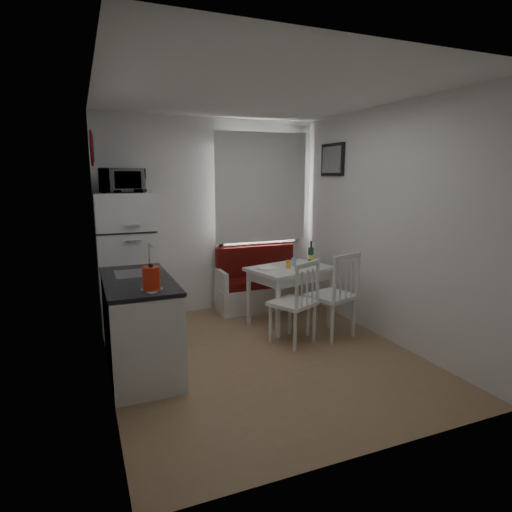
{
  "coord_description": "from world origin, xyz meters",
  "views": [
    {
      "loc": [
        -1.65,
        -3.85,
        1.84
      ],
      "look_at": [
        0.14,
        0.5,
        0.96
      ],
      "focal_mm": 30.0,
      "sensor_mm": 36.0,
      "label": 1
    }
  ],
  "objects": [
    {
      "name": "picture_frame",
      "position": [
        1.48,
        1.1,
        2.05
      ],
      "size": [
        0.04,
        0.52,
        0.42
      ],
      "primitive_type": "cube",
      "color": "black",
      "rests_on": "wall_right"
    },
    {
      "name": "fridge",
      "position": [
        -1.18,
        1.4,
        0.83
      ],
      "size": [
        0.66,
        0.66,
        1.65
      ],
      "primitive_type": "cube",
      "color": "white",
      "rests_on": "floor"
    },
    {
      "name": "wine_bottle",
      "position": [
        1.06,
        0.87,
        0.88
      ],
      "size": [
        0.07,
        0.07,
        0.29
      ],
      "primitive_type": null,
      "color": "#123920",
      "rests_on": "dining_table"
    },
    {
      "name": "drinking_glass_blue",
      "position": [
        0.79,
        0.82,
        0.78
      ],
      "size": [
        0.06,
        0.06,
        0.1
      ],
      "primitive_type": "cylinder",
      "color": "#8AC9EA",
      "rests_on": "dining_table"
    },
    {
      "name": "window",
      "position": [
        0.7,
        1.72,
        1.62
      ],
      "size": [
        1.22,
        0.06,
        1.47
      ],
      "primitive_type": "cube",
      "color": "white",
      "rests_on": "wall_back"
    },
    {
      "name": "wall_front",
      "position": [
        0.0,
        -1.75,
        1.3
      ],
      "size": [
        3.0,
        0.02,
        2.6
      ],
      "primitive_type": "cube",
      "color": "white",
      "rests_on": "floor"
    },
    {
      "name": "drinking_glass_orange",
      "position": [
        0.66,
        0.72,
        0.78
      ],
      "size": [
        0.06,
        0.06,
        0.1
      ],
      "primitive_type": "cylinder",
      "color": "yellow",
      "rests_on": "dining_table"
    },
    {
      "name": "chair_right",
      "position": [
        0.96,
        0.1,
        0.62
      ],
      "size": [
        0.58,
        0.57,
        0.54
      ],
      "rotation": [
        0.0,
        0.0,
        0.31
      ],
      "color": "white",
      "rests_on": "floor"
    },
    {
      "name": "wall_right",
      "position": [
        1.5,
        0.0,
        1.3
      ],
      "size": [
        0.02,
        3.5,
        2.6
      ],
      "primitive_type": "cube",
      "color": "white",
      "rests_on": "floor"
    },
    {
      "name": "bench",
      "position": [
        0.61,
        1.51,
        0.29
      ],
      "size": [
        1.21,
        0.46,
        0.86
      ],
      "color": "white",
      "rests_on": "floor"
    },
    {
      "name": "dining_table",
      "position": [
        0.71,
        0.77,
        0.65
      ],
      "size": [
        1.11,
        0.91,
        0.73
      ],
      "rotation": [
        0.0,
        0.0,
        0.26
      ],
      "color": "white",
      "rests_on": "floor"
    },
    {
      "name": "wall_left",
      "position": [
        -1.5,
        0.0,
        1.3
      ],
      "size": [
        0.02,
        3.5,
        2.6
      ],
      "primitive_type": "cube",
      "color": "white",
      "rests_on": "floor"
    },
    {
      "name": "plate",
      "position": [
        0.41,
        0.79,
        0.74
      ],
      "size": [
        0.25,
        0.25,
        0.02
      ],
      "primitive_type": "cylinder",
      "color": "white",
      "rests_on": "dining_table"
    },
    {
      "name": "microwave",
      "position": [
        -1.18,
        1.35,
        1.79
      ],
      "size": [
        0.5,
        0.34,
        0.28
      ],
      "primitive_type": "imported",
      "color": "white",
      "rests_on": "fridge"
    },
    {
      "name": "wall_sign",
      "position": [
        -1.47,
        1.45,
        2.15
      ],
      "size": [
        0.03,
        0.4,
        0.4
      ],
      "primitive_type": "cylinder",
      "rotation": [
        0.0,
        1.57,
        0.0
      ],
      "color": "navy",
      "rests_on": "wall_left"
    },
    {
      "name": "floor",
      "position": [
        0.0,
        0.0,
        0.0
      ],
      "size": [
        3.0,
        3.5,
        0.02
      ],
      "primitive_type": "cube",
      "color": "#977950",
      "rests_on": "ground"
    },
    {
      "name": "ceiling",
      "position": [
        0.0,
        0.0,
        2.6
      ],
      "size": [
        3.0,
        3.5,
        0.02
      ],
      "primitive_type": "cube",
      "color": "white",
      "rests_on": "wall_back"
    },
    {
      "name": "kettle",
      "position": [
        -1.15,
        -0.38,
        1.02
      ],
      "size": [
        0.17,
        0.17,
        0.23
      ],
      "primitive_type": "cylinder",
      "color": "red",
      "rests_on": "kitchen_counter"
    },
    {
      "name": "wall_back",
      "position": [
        0.0,
        1.75,
        1.3
      ],
      "size": [
        3.0,
        0.02,
        2.6
      ],
      "primitive_type": "cube",
      "color": "white",
      "rests_on": "floor"
    },
    {
      "name": "chair_left",
      "position": [
        0.46,
        0.11,
        0.59
      ],
      "size": [
        0.59,
        0.59,
        0.51
      ],
      "rotation": [
        0.0,
        0.0,
        0.45
      ],
      "color": "white",
      "rests_on": "floor"
    },
    {
      "name": "kitchen_counter",
      "position": [
        -1.2,
        0.16,
        0.46
      ],
      "size": [
        0.62,
        1.32,
        1.16
      ],
      "color": "white",
      "rests_on": "floor"
    },
    {
      "name": "curtain",
      "position": [
        0.7,
        1.65,
        1.68
      ],
      "size": [
        1.35,
        0.02,
        1.5
      ],
      "primitive_type": "cube",
      "color": "white",
      "rests_on": "wall_back"
    }
  ]
}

